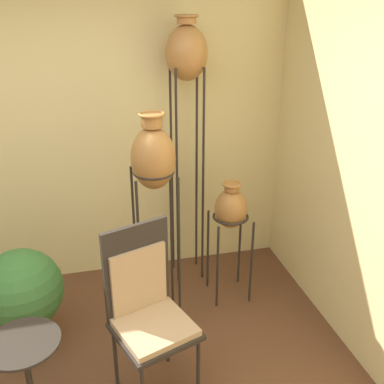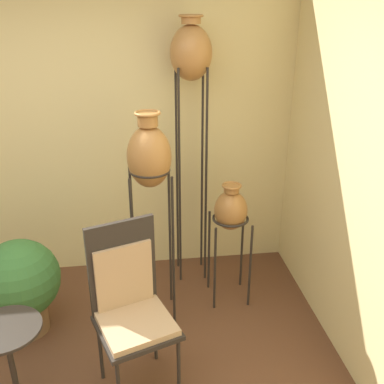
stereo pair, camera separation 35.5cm
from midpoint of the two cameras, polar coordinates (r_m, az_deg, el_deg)
The scene contains 7 objects.
wall_back at distance 3.93m, azimuth -18.72°, elevation 7.15°, with size 7.84×0.06×2.70m.
vase_stand_tall at distance 3.60m, azimuth -3.63°, elevation 16.32°, with size 0.33×0.33×2.26m.
vase_stand_medium at distance 3.16m, azimuth -8.16°, elevation 3.88°, with size 0.32×0.32×1.67m.
vase_stand_short at distance 3.60m, azimuth 2.15°, elevation -2.40°, with size 0.31×0.31×1.05m.
chair at distance 2.88m, azimuth -9.39°, elevation -14.04°, with size 0.58×0.58×1.14m.
side_table at distance 2.93m, azimuth -23.77°, elevation -19.77°, with size 0.42×0.42×0.64m.
potted_plant at distance 3.56m, azimuth -23.53°, elevation -11.95°, with size 0.59×0.59×0.76m.
Camera 1 is at (0.19, -1.79, 2.38)m, focal length 42.00 mm.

